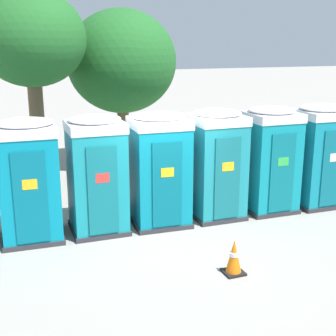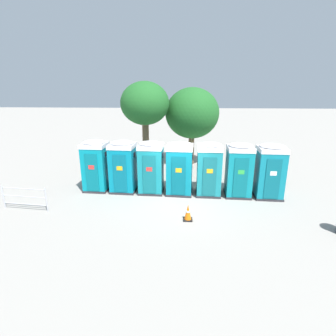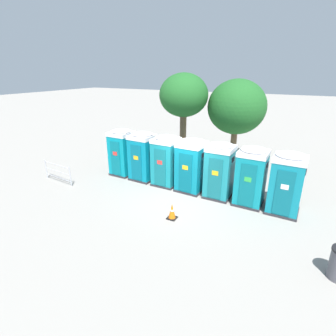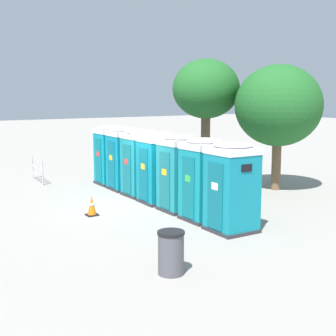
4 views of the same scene
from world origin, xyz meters
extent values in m
plane|color=gray|center=(0.00, 0.00, 0.00)|extent=(120.00, 120.00, 0.00)
cube|color=#2D2D33|center=(-4.14, 0.74, 0.05)|extent=(1.21, 1.24, 0.10)
cube|color=#088A9D|center=(-4.14, 0.74, 1.15)|extent=(1.15, 1.18, 2.10)
cube|color=#076C7B|center=(-4.16, 0.16, 1.07)|extent=(0.61, 0.05, 1.85)
cube|color=red|center=(-4.16, 0.14, 1.35)|extent=(0.28, 0.02, 0.20)
cube|color=black|center=(-3.57, 0.72, 1.89)|extent=(0.04, 0.36, 0.20)
cube|color=white|center=(-4.14, 0.74, 2.30)|extent=(1.18, 1.22, 0.20)
ellipsoid|color=white|center=(-4.14, 0.74, 2.45)|extent=(1.13, 1.16, 0.18)
cube|color=#2D2D33|center=(-2.75, 0.66, 0.05)|extent=(1.28, 1.26, 0.10)
cube|color=#07809D|center=(-2.75, 0.66, 1.15)|extent=(1.22, 1.20, 2.10)
cube|color=#07637B|center=(-2.78, 0.07, 1.07)|extent=(0.64, 0.06, 1.85)
cube|color=yellow|center=(-2.78, 0.05, 1.35)|extent=(0.28, 0.02, 0.20)
cube|color=black|center=(-2.16, 0.62, 1.89)|extent=(0.04, 0.36, 0.20)
cube|color=white|center=(-2.75, 0.66, 2.30)|extent=(1.26, 1.24, 0.20)
ellipsoid|color=white|center=(-2.75, 0.66, 2.45)|extent=(1.20, 1.18, 0.18)
cube|color=#2D2D33|center=(-1.36, 0.59, 0.05)|extent=(1.21, 1.23, 0.10)
cube|color=teal|center=(-1.36, 0.59, 1.15)|extent=(1.15, 1.17, 2.10)
cube|color=#106973|center=(-1.38, 0.00, 1.07)|extent=(0.62, 0.05, 1.85)
cube|color=red|center=(-1.38, -0.01, 1.35)|extent=(0.28, 0.01, 0.20)
cube|color=black|center=(-0.79, 0.57, 1.89)|extent=(0.03, 0.36, 0.20)
cube|color=white|center=(-1.36, 0.59, 2.30)|extent=(1.19, 1.20, 0.20)
ellipsoid|color=white|center=(-1.36, 0.59, 2.45)|extent=(1.13, 1.14, 0.18)
cube|color=#2D2D33|center=(0.03, 0.50, 0.05)|extent=(1.31, 1.27, 0.10)
cube|color=#0A7D95|center=(0.03, 0.50, 1.15)|extent=(1.25, 1.21, 2.10)
cube|color=#076274|center=(-0.01, -0.08, 1.07)|extent=(0.65, 0.07, 1.85)
cube|color=yellow|center=(-0.01, -0.10, 1.35)|extent=(0.28, 0.03, 0.20)
cube|color=black|center=(0.63, 0.46, 1.89)|extent=(0.05, 0.36, 0.20)
cube|color=white|center=(0.03, 0.50, 2.30)|extent=(1.29, 1.25, 0.20)
ellipsoid|color=white|center=(0.03, 0.50, 2.45)|extent=(1.22, 1.19, 0.18)
cube|color=#2D2D33|center=(1.42, 0.47, 0.05)|extent=(1.19, 1.23, 0.10)
cube|color=teal|center=(1.42, 0.47, 1.15)|extent=(1.14, 1.17, 2.10)
cube|color=#136871|center=(1.40, -0.12, 1.07)|extent=(0.61, 0.05, 1.85)
cube|color=yellow|center=(1.40, -0.14, 1.35)|extent=(0.28, 0.02, 0.20)
cube|color=black|center=(1.98, 0.45, 1.89)|extent=(0.03, 0.36, 0.20)
cube|color=white|center=(1.42, 0.47, 2.30)|extent=(1.17, 1.20, 0.20)
ellipsoid|color=white|center=(1.42, 0.47, 2.45)|extent=(1.11, 1.15, 0.18)
cube|color=#2D2D33|center=(2.81, 0.40, 0.05)|extent=(1.23, 1.23, 0.10)
cube|color=#0E8695|center=(2.81, 0.40, 1.15)|extent=(1.17, 1.18, 2.10)
cube|color=#0B6874|center=(2.79, -0.19, 1.07)|extent=(0.62, 0.05, 1.85)
cube|color=green|center=(2.79, -0.20, 1.35)|extent=(0.28, 0.02, 0.20)
cube|color=black|center=(3.38, 0.38, 1.89)|extent=(0.04, 0.36, 0.20)
cube|color=white|center=(2.81, 0.40, 2.30)|extent=(1.20, 1.21, 0.20)
ellipsoid|color=white|center=(2.81, 0.40, 2.45)|extent=(1.14, 1.15, 0.18)
cube|color=#2D2D33|center=(4.19, 0.30, 0.05)|extent=(1.28, 1.24, 0.10)
cube|color=#0F7F93|center=(4.19, 0.30, 1.15)|extent=(1.22, 1.18, 2.10)
cube|color=#0C6373|center=(4.17, -0.29, 1.07)|extent=(0.65, 0.05, 1.85)
cube|color=white|center=(4.17, -0.30, 1.35)|extent=(0.28, 0.02, 0.20)
cube|color=black|center=(4.80, 0.28, 1.89)|extent=(0.04, 0.36, 0.20)
cube|color=white|center=(4.19, 0.30, 2.30)|extent=(1.26, 1.22, 0.20)
ellipsoid|color=white|center=(4.19, 0.30, 2.45)|extent=(1.20, 1.16, 0.18)
cylinder|color=brown|center=(0.71, 5.76, 1.26)|extent=(0.38, 0.38, 2.51)
ellipsoid|color=#1E5B23|center=(0.71, 5.76, 3.41)|extent=(3.46, 3.46, 3.25)
cylinder|color=brown|center=(-2.14, 4.35, 1.69)|extent=(0.40, 0.40, 3.39)
ellipsoid|color=#1E5B23|center=(-2.14, 4.35, 4.09)|extent=(2.89, 2.89, 2.55)
cube|color=black|center=(0.41, -2.25, 0.02)|extent=(0.36, 0.36, 0.04)
cone|color=orange|center=(0.41, -2.25, 0.34)|extent=(0.28, 0.28, 0.60)
cylinder|color=white|center=(0.41, -2.25, 0.37)|extent=(0.17, 0.17, 0.07)
cylinder|color=#B7B7BC|center=(-7.42, -1.65, 0.53)|extent=(0.06, 0.06, 1.05)
cylinder|color=#B7B7BC|center=(-5.43, -1.86, 0.53)|extent=(0.06, 0.06, 1.05)
cylinder|color=#B7B7BC|center=(-6.42, -1.76, 0.95)|extent=(1.99, 0.24, 0.04)
cylinder|color=#B7B7BC|center=(-6.42, -1.76, 0.60)|extent=(1.99, 0.24, 0.04)
cylinder|color=#B7B7BC|center=(-6.42, -1.76, 0.25)|extent=(1.99, 0.24, 0.04)
camera|label=1|loc=(-3.42, -8.88, 3.97)|focal=50.00mm
camera|label=2|loc=(0.19, -11.50, 4.91)|focal=28.00mm
camera|label=3|loc=(4.39, -10.28, 5.47)|focal=28.00mm
camera|label=4|loc=(13.87, -8.32, 3.80)|focal=50.00mm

